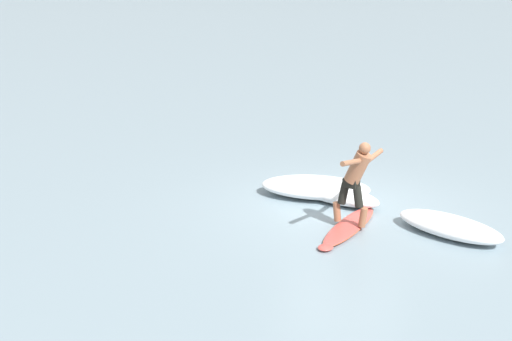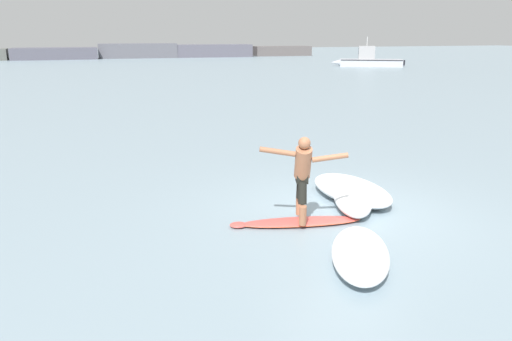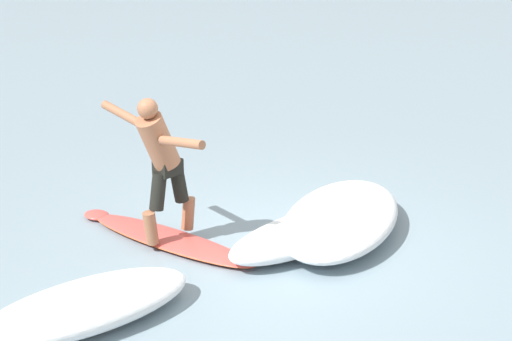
# 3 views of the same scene
# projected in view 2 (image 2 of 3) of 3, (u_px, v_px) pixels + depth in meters

# --- Properties ---
(ground_plane) EXTENTS (200.00, 200.00, 0.00)m
(ground_plane) POSITION_uv_depth(u_px,v_px,m) (346.00, 212.00, 9.52)
(ground_plane) COLOR #7D929E
(rock_jetty_breakwater) EXTENTS (70.39, 4.71, 1.88)m
(rock_jetty_breakwater) POSITION_uv_depth(u_px,v_px,m) (55.00, 53.00, 63.44)
(rock_jetty_breakwater) COLOR #525459
(rock_jetty_breakwater) RESTS_ON ground
(surfboard) EXTENTS (2.40, 0.90, 0.22)m
(surfboard) POSITION_uv_depth(u_px,v_px,m) (298.00, 222.00, 8.89)
(surfboard) COLOR #D44D45
(surfboard) RESTS_ON ground
(surfer) EXTENTS (1.46, 0.82, 1.56)m
(surfer) POSITION_uv_depth(u_px,v_px,m) (303.00, 172.00, 8.55)
(surfer) COLOR #9D6243
(surfer) RESTS_ON surfboard
(fishing_boat_near_jetty) EXTENTS (6.79, 4.60, 2.89)m
(fishing_boat_near_jetty) POSITION_uv_depth(u_px,v_px,m) (369.00, 60.00, 50.00)
(fishing_boat_near_jetty) COLOR #ADB0B8
(fishing_boat_near_jetty) RESTS_ON ground
(wave_foam_at_tail) EXTENTS (1.33, 2.32, 0.38)m
(wave_foam_at_tail) POSITION_uv_depth(u_px,v_px,m) (351.00, 190.00, 10.22)
(wave_foam_at_tail) COLOR white
(wave_foam_at_tail) RESTS_ON ground
(wave_foam_at_nose) EXTENTS (1.45, 2.15, 0.33)m
(wave_foam_at_nose) POSITION_uv_depth(u_px,v_px,m) (352.00, 198.00, 9.76)
(wave_foam_at_nose) COLOR white
(wave_foam_at_nose) RESTS_ON ground
(wave_foam_beside) EXTENTS (1.67, 2.16, 0.33)m
(wave_foam_beside) POSITION_uv_depth(u_px,v_px,m) (360.00, 254.00, 7.33)
(wave_foam_beside) COLOR white
(wave_foam_beside) RESTS_ON ground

